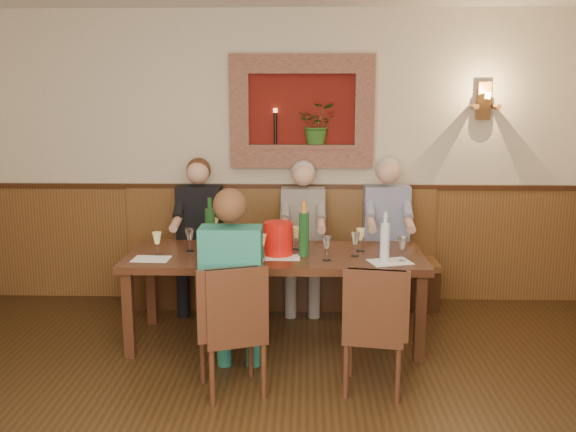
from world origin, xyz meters
The scene contains 31 objects.
room_shell centered at (0.00, 0.00, 1.89)m, with size 6.04×6.04×2.82m.
wainscoting centered at (0.00, 0.00, 0.59)m, with size 6.02×6.02×1.15m.
wall_niche centered at (0.24, 2.94, 1.81)m, with size 1.36×0.30×1.06m.
wall_sconce centered at (1.90, 2.93, 1.94)m, with size 0.25×0.20×0.35m.
dining_table centered at (0.00, 1.85, 0.68)m, with size 2.40×0.90×0.75m.
bench centered at (0.00, 2.79, 0.33)m, with size 3.00×0.45×1.11m.
chair_near_left centered at (-0.25, 0.93, 0.27)m, with size 0.52×0.52×0.93m.
chair_near_right centered at (0.72, 0.98, 0.27)m, with size 0.47×0.47×0.92m.
person_bench_left centered at (-0.77, 2.69, 0.59)m, with size 0.42×0.51×1.42m.
person_bench_mid centered at (0.22, 2.69, 0.58)m, with size 0.41×0.50×1.40m.
person_bench_right centered at (1.01, 2.69, 0.59)m, with size 0.42×0.52×1.44m.
person_chair_front centered at (-0.26, 1.07, 0.59)m, with size 0.42×0.51×1.42m.
spittoon_bucket centered at (0.02, 1.81, 0.88)m, with size 0.23×0.23×0.27m, color red.
wine_bottle_green_a centered at (0.23, 1.78, 0.94)m, with size 0.09×0.09×0.44m.
wine_bottle_green_b centered at (-0.54, 1.96, 0.93)m, with size 0.11×0.11×0.43m.
water_bottle centered at (0.85, 1.63, 0.91)m, with size 0.09×0.09×0.39m.
tasting_sheet_a centered at (-0.97, 1.64, 0.75)m, with size 0.29×0.20×0.00m, color white.
tasting_sheet_b centered at (0.06, 1.72, 0.75)m, with size 0.27×0.19×0.00m, color white.
tasting_sheet_c centered at (0.90, 1.61, 0.75)m, with size 0.31×0.22×0.00m, color white.
tasting_sheet_d centered at (-0.34, 1.57, 0.75)m, with size 0.29×0.21×0.00m, color white.
wine_glass_0 centered at (-0.94, 1.76, 0.85)m, with size 0.08×0.08×0.19m, color #F2F291, non-canonical shape.
wine_glass_1 centered at (-0.71, 1.89, 0.85)m, with size 0.08×0.08×0.19m, color white, non-canonical shape.
wine_glass_2 centered at (-0.48, 1.70, 0.85)m, with size 0.08×0.08×0.19m, color #F2F291, non-canonical shape.
wine_glass_3 centered at (-0.36, 1.91, 0.85)m, with size 0.08×0.08×0.19m, color white, non-canonical shape.
wine_glass_4 centered at (-0.10, 1.70, 0.85)m, with size 0.08×0.08×0.19m, color #F2F291, non-canonical shape.
wine_glass_5 centered at (0.16, 1.99, 0.85)m, with size 0.08×0.08×0.19m, color #F2F291, non-canonical shape.
wine_glass_6 centered at (0.41, 1.65, 0.85)m, with size 0.08×0.08×0.19m, color white, non-canonical shape.
wine_glass_7 centered at (0.69, 1.94, 0.85)m, with size 0.08×0.08×0.19m, color #F2F291, non-canonical shape.
wine_glass_8 centered at (0.99, 1.64, 0.85)m, with size 0.08×0.08×0.19m, color white, non-canonical shape.
wine_glass_9 centered at (-0.19, 1.54, 0.85)m, with size 0.08×0.08×0.19m, color #F2F291, non-canonical shape.
wine_glass_10 centered at (0.64, 1.78, 0.85)m, with size 0.08×0.08×0.19m, color white, non-canonical shape.
Camera 1 is at (0.25, -3.19, 2.07)m, focal length 40.00 mm.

